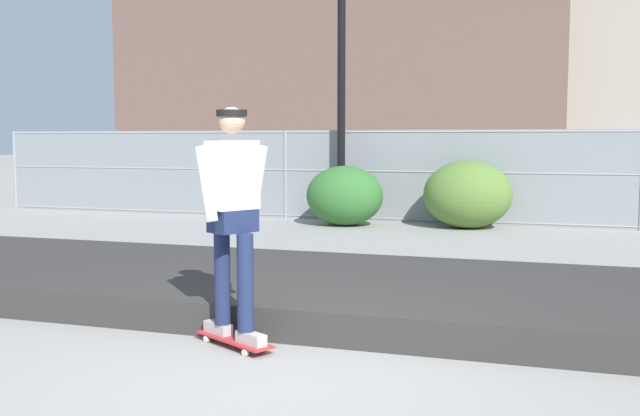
% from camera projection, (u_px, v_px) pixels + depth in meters
% --- Properties ---
extents(ground_plane, '(120.00, 120.00, 0.00)m').
position_uv_depth(ground_plane, '(265.00, 373.00, 5.19)').
color(ground_plane, gray).
extents(gravel_berm, '(15.54, 3.01, 0.28)m').
position_uv_depth(gravel_berm, '(349.00, 291.00, 7.28)').
color(gravel_berm, '#33302D').
rests_on(gravel_berm, ground_plane).
extents(skateboard, '(0.80, 0.56, 0.07)m').
position_uv_depth(skateboard, '(234.00, 340.00, 5.82)').
color(skateboard, '#B22D2D').
rests_on(skateboard, ground_plane).
extents(skater, '(0.68, 0.62, 1.84)m').
position_uv_depth(skater, '(233.00, 207.00, 5.72)').
color(skater, '#B2ADA8').
rests_on(skater, skateboard).
extents(chain_fence, '(20.83, 0.06, 1.85)m').
position_uv_depth(chain_fence, '(450.00, 177.00, 14.27)').
color(chain_fence, gray).
rests_on(chain_fence, ground_plane).
extents(street_lamp, '(0.44, 0.44, 7.05)m').
position_uv_depth(street_lamp, '(342.00, 1.00, 14.31)').
color(street_lamp, black).
rests_on(street_lamp, ground_plane).
extents(parked_car_near, '(4.49, 2.12, 1.66)m').
position_uv_depth(parked_car_near, '(274.00, 171.00, 18.88)').
color(parked_car_near, '#B7BABF').
rests_on(parked_car_near, ground_plane).
extents(parked_car_mid, '(4.52, 2.19, 1.66)m').
position_uv_depth(parked_car_mid, '(480.00, 174.00, 17.37)').
color(parked_car_mid, '#566B4C').
rests_on(parked_car_mid, ground_plane).
extents(shrub_left, '(1.50, 1.22, 1.16)m').
position_uv_depth(shrub_left, '(345.00, 196.00, 14.00)').
color(shrub_left, '#336B2D').
rests_on(shrub_left, ground_plane).
extents(shrub_center, '(1.64, 1.35, 1.27)m').
position_uv_depth(shrub_center, '(468.00, 194.00, 13.57)').
color(shrub_center, '#567A33').
rests_on(shrub_center, ground_plane).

